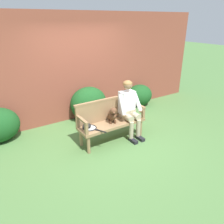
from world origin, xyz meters
TOP-DOWN VIEW (x-y plane):
  - ground_plane at (0.00, 0.00)m, footprint 40.00×40.00m
  - brick_garden_fence at (0.00, 1.71)m, footprint 8.00×0.30m
  - hedge_bush_far_left at (0.11, 1.33)m, footprint 1.01×0.81m
  - hedge_bush_mid_left at (1.92, 1.37)m, footprint 0.82×0.71m
  - garden_bench at (0.00, 0.00)m, footprint 1.52×0.47m
  - bench_backrest at (0.00, 0.21)m, footprint 1.56×0.06m
  - bench_armrest_left_end at (-0.72, -0.08)m, footprint 0.06×0.47m
  - bench_armrest_right_end at (0.72, -0.08)m, footprint 0.06×0.47m
  - person_seated at (0.45, -0.01)m, footprint 0.56×0.64m
  - dog_on_bench at (0.00, -0.02)m, footprint 0.27×0.38m
  - tennis_racket at (-0.53, 0.00)m, footprint 0.39×0.57m
  - baseball_glove at (-0.58, 0.07)m, footprint 0.28×0.27m

SIDE VIEW (x-z plane):
  - ground_plane at x=0.00m, z-range 0.00..0.00m
  - hedge_bush_mid_left at x=1.92m, z-range 0.00..0.66m
  - garden_bench at x=0.00m, z-range 0.16..0.60m
  - hedge_bush_far_left at x=0.11m, z-range 0.00..0.89m
  - tennis_racket at x=-0.53m, z-range 0.44..0.47m
  - baseball_glove at x=-0.58m, z-range 0.45..0.54m
  - dog_on_bench at x=0.00m, z-range 0.45..0.83m
  - bench_armrest_left_end at x=-0.72m, z-range 0.50..0.78m
  - bench_armrest_right_end at x=0.72m, z-range 0.50..0.78m
  - bench_backrest at x=0.00m, z-range 0.45..0.95m
  - person_seated at x=0.45m, z-range 0.06..1.38m
  - brick_garden_fence at x=0.00m, z-range 0.00..2.74m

